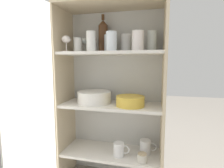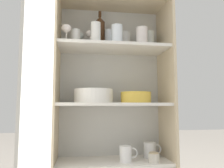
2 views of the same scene
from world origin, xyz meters
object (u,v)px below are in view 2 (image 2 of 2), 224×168
at_px(plate_stack_white, 94,96).
at_px(storage_jar, 154,158).
at_px(mixing_bowl_large, 136,97).
at_px(wine_bottle, 100,33).
at_px(coffee_mug_primary, 126,154).

relative_size(plate_stack_white, storage_jar, 3.67).
height_order(plate_stack_white, mixing_bowl_large, plate_stack_white).
distance_m(plate_stack_white, storage_jar, 0.55).
relative_size(plate_stack_white, mixing_bowl_large, 1.27).
bearing_deg(wine_bottle, mixing_bowl_large, -26.86).
distance_m(wine_bottle, mixing_bowl_large, 0.54).
height_order(mixing_bowl_large, coffee_mug_primary, mixing_bowl_large).
xyz_separation_m(wine_bottle, plate_stack_white, (-0.05, -0.09, -0.46)).
bearing_deg(mixing_bowl_large, storage_jar, -33.15).
xyz_separation_m(plate_stack_white, coffee_mug_primary, (0.21, -0.06, -0.37)).
bearing_deg(wine_bottle, coffee_mug_primary, -41.61).
distance_m(coffee_mug_primary, storage_jar, 0.18).
distance_m(plate_stack_white, coffee_mug_primary, 0.43).
relative_size(plate_stack_white, coffee_mug_primary, 2.14).
height_order(plate_stack_white, coffee_mug_primary, plate_stack_white).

